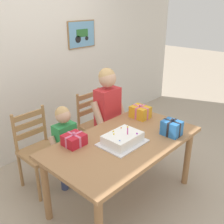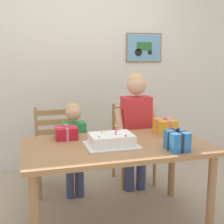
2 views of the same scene
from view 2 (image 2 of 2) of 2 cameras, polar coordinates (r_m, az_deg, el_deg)
name	(u,v)px [view 2 (image 2 of 2)]	position (r m, az deg, el deg)	size (l,w,h in m)	color
ground_plane	(117,222)	(3.00, 0.87, -19.57)	(20.00, 20.00, 0.00)	tan
back_wall	(82,69)	(4.16, -5.46, 7.84)	(6.40, 0.11, 2.60)	silver
dining_table	(117,154)	(2.73, 0.91, -7.76)	(1.60, 0.89, 0.74)	#9E7047
birthday_cake	(111,140)	(2.64, -0.10, -5.21)	(0.44, 0.34, 0.19)	silver
gift_box_red_large	(165,126)	(3.08, 9.73, -2.61)	(0.18, 0.22, 0.17)	gold
gift_box_beside_cake	(177,141)	(2.58, 11.84, -5.17)	(0.16, 0.19, 0.19)	#286BB7
gift_box_corner_small	(66,133)	(2.88, -8.38, -3.81)	(0.20, 0.19, 0.14)	red
chair_left	(55,149)	(3.52, -10.37, -6.68)	(0.42, 0.42, 0.92)	#A87A4C
chair_right	(132,143)	(3.71, 3.75, -5.62)	(0.42, 0.42, 0.92)	#A87A4C
child_older	(136,121)	(3.36, 4.44, -1.58)	(0.47, 0.27, 1.31)	#38426B
child_younger	(74,141)	(3.24, -6.97, -5.36)	(0.36, 0.21, 1.02)	#38426B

